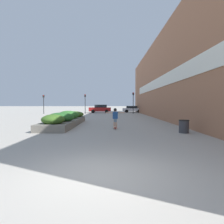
{
  "coord_description": "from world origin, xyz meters",
  "views": [
    {
      "loc": [
        0.35,
        -4.99,
        1.79
      ],
      "look_at": [
        0.38,
        18.31,
        0.84
      ],
      "focal_mm": 32.0,
      "sensor_mm": 36.0,
      "label": 1
    }
  ],
  "objects_px": {
    "trash_bin": "(184,126)",
    "car_center_right": "(132,109)",
    "traffic_light_left": "(85,101)",
    "skateboarder": "(115,116)",
    "traffic_light_far_left": "(43,101)",
    "car_center_left": "(163,109)",
    "car_leftmost": "(100,109)",
    "skateboard": "(115,128)",
    "traffic_light_right": "(133,99)"
  },
  "relations": [
    {
      "from": "car_center_right",
      "to": "traffic_light_right",
      "type": "height_order",
      "value": "traffic_light_right"
    },
    {
      "from": "trash_bin",
      "to": "car_center_left",
      "type": "bearing_deg",
      "value": 77.78
    },
    {
      "from": "trash_bin",
      "to": "car_leftmost",
      "type": "relative_size",
      "value": 0.19
    },
    {
      "from": "trash_bin",
      "to": "skateboarder",
      "type": "bearing_deg",
      "value": 155.11
    },
    {
      "from": "skateboard",
      "to": "car_center_left",
      "type": "height_order",
      "value": "car_center_left"
    },
    {
      "from": "trash_bin",
      "to": "car_center_right",
      "type": "xyz_separation_m",
      "value": [
        -0.24,
        29.11,
        0.33
      ]
    },
    {
      "from": "car_center_right",
      "to": "traffic_light_left",
      "type": "height_order",
      "value": "traffic_light_left"
    },
    {
      "from": "skateboard",
      "to": "car_leftmost",
      "type": "height_order",
      "value": "car_leftmost"
    },
    {
      "from": "skateboard",
      "to": "car_center_right",
      "type": "bearing_deg",
      "value": 79.34
    },
    {
      "from": "car_leftmost",
      "to": "traffic_light_far_left",
      "type": "height_order",
      "value": "traffic_light_far_left"
    },
    {
      "from": "car_leftmost",
      "to": "traffic_light_left",
      "type": "height_order",
      "value": "traffic_light_left"
    },
    {
      "from": "traffic_light_left",
      "to": "traffic_light_far_left",
      "type": "distance_m",
      "value": 7.38
    },
    {
      "from": "car_center_left",
      "to": "traffic_light_left",
      "type": "distance_m",
      "value": 17.44
    },
    {
      "from": "car_center_right",
      "to": "traffic_light_right",
      "type": "xyz_separation_m",
      "value": [
        -0.38,
        -5.51,
        1.85
      ]
    },
    {
      "from": "skateboarder",
      "to": "car_center_right",
      "type": "height_order",
      "value": "skateboarder"
    },
    {
      "from": "trash_bin",
      "to": "skateboard",
      "type": "bearing_deg",
      "value": 155.11
    },
    {
      "from": "skateboard",
      "to": "traffic_light_far_left",
      "type": "distance_m",
      "value": 24.85
    },
    {
      "from": "skateboarder",
      "to": "traffic_light_right",
      "type": "relative_size",
      "value": 0.36
    },
    {
      "from": "car_center_left",
      "to": "traffic_light_far_left",
      "type": "height_order",
      "value": "traffic_light_far_left"
    },
    {
      "from": "traffic_light_left",
      "to": "skateboarder",
      "type": "bearing_deg",
      "value": -76.89
    },
    {
      "from": "car_leftmost",
      "to": "traffic_light_far_left",
      "type": "xyz_separation_m",
      "value": [
        -9.85,
        -4.19,
        1.45
      ]
    },
    {
      "from": "skateboard",
      "to": "car_center_right",
      "type": "xyz_separation_m",
      "value": [
        3.97,
        27.15,
        0.66
      ]
    },
    {
      "from": "traffic_light_left",
      "to": "car_center_right",
      "type": "bearing_deg",
      "value": 30.65
    },
    {
      "from": "skateboard",
      "to": "car_center_left",
      "type": "bearing_deg",
      "value": 66.94
    },
    {
      "from": "skateboard",
      "to": "car_center_right",
      "type": "height_order",
      "value": "car_center_right"
    },
    {
      "from": "skateboarder",
      "to": "car_leftmost",
      "type": "relative_size",
      "value": 0.32
    },
    {
      "from": "car_center_right",
      "to": "traffic_light_far_left",
      "type": "xyz_separation_m",
      "value": [
        -16.41,
        -5.76,
        1.57
      ]
    },
    {
      "from": "traffic_light_left",
      "to": "traffic_light_far_left",
      "type": "bearing_deg",
      "value": -176.92
    },
    {
      "from": "traffic_light_left",
      "to": "traffic_light_right",
      "type": "bearing_deg",
      "value": -1.0
    },
    {
      "from": "trash_bin",
      "to": "traffic_light_far_left",
      "type": "xyz_separation_m",
      "value": [
        -16.65,
        23.35,
        1.9
      ]
    },
    {
      "from": "traffic_light_right",
      "to": "car_center_left",
      "type": "bearing_deg",
      "value": 44.21
    },
    {
      "from": "skateboard",
      "to": "skateboarder",
      "type": "height_order",
      "value": "skateboarder"
    },
    {
      "from": "traffic_light_right",
      "to": "car_center_right",
      "type": "bearing_deg",
      "value": 86.03
    },
    {
      "from": "traffic_light_left",
      "to": "skateboard",
      "type": "bearing_deg",
      "value": -76.89
    },
    {
      "from": "trash_bin",
      "to": "traffic_light_right",
      "type": "bearing_deg",
      "value": 91.52
    },
    {
      "from": "skateboard",
      "to": "trash_bin",
      "type": "bearing_deg",
      "value": -27.24
    },
    {
      "from": "skateboard",
      "to": "trash_bin",
      "type": "xyz_separation_m",
      "value": [
        4.21,
        -1.95,
        0.34
      ]
    },
    {
      "from": "car_leftmost",
      "to": "traffic_light_far_left",
      "type": "bearing_deg",
      "value": 113.05
    },
    {
      "from": "skateboard",
      "to": "traffic_light_right",
      "type": "bearing_deg",
      "value": 78.25
    },
    {
      "from": "trash_bin",
      "to": "traffic_light_right",
      "type": "relative_size",
      "value": 0.21
    },
    {
      "from": "car_center_left",
      "to": "car_center_right",
      "type": "height_order",
      "value": "car_center_left"
    },
    {
      "from": "traffic_light_right",
      "to": "traffic_light_far_left",
      "type": "distance_m",
      "value": 16.03
    },
    {
      "from": "traffic_light_far_left",
      "to": "car_center_left",
      "type": "bearing_deg",
      "value": 17.43
    },
    {
      "from": "trash_bin",
      "to": "car_center_right",
      "type": "bearing_deg",
      "value": 90.48
    },
    {
      "from": "skateboarder",
      "to": "traffic_light_far_left",
      "type": "bearing_deg",
      "value": 117.83
    },
    {
      "from": "skateboarder",
      "to": "car_center_right",
      "type": "distance_m",
      "value": 27.44
    },
    {
      "from": "skateboard",
      "to": "traffic_light_left",
      "type": "relative_size",
      "value": 0.18
    },
    {
      "from": "trash_bin",
      "to": "car_center_right",
      "type": "relative_size",
      "value": 0.2
    },
    {
      "from": "traffic_light_far_left",
      "to": "traffic_light_left",
      "type": "bearing_deg",
      "value": 3.08
    },
    {
      "from": "traffic_light_left",
      "to": "traffic_light_right",
      "type": "xyz_separation_m",
      "value": [
        8.66,
        -0.15,
        0.2
      ]
    }
  ]
}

